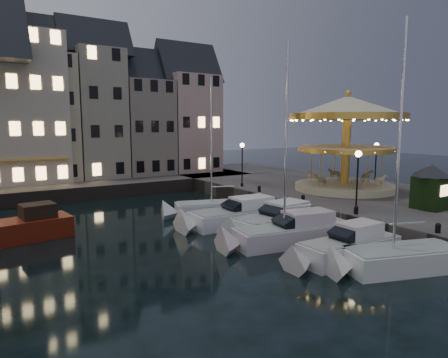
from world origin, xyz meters
TOP-DOWN VIEW (x-y plane):
  - ground at (0.00, 0.00)m, footprint 160.00×160.00m
  - quay_east at (14.00, 6.00)m, footprint 16.00×56.00m
  - quay_north at (-8.00, 28.00)m, footprint 44.00×12.00m
  - quaywall_e at (6.00, 6.00)m, footprint 0.15×44.00m
  - quaywall_n at (-6.00, 22.00)m, footprint 48.00×0.15m
  - streetlamp_b at (7.20, 1.00)m, footprint 0.44×0.44m
  - streetlamp_c at (7.20, 14.50)m, footprint 0.44×0.44m
  - streetlamp_d at (18.50, 8.00)m, footprint 0.44×0.44m
  - bollard_a at (6.60, -5.00)m, footprint 0.30×0.30m
  - bollard_b at (6.60, 0.50)m, footprint 0.30×0.30m
  - bollard_c at (6.60, 5.50)m, footprint 0.30×0.30m
  - bollard_d at (6.60, 11.00)m, footprint 0.30×0.30m
  - townhouse_nc at (-8.00, 30.00)m, footprint 6.82×8.00m
  - townhouse_nd at (-2.25, 30.00)m, footprint 5.50×8.00m
  - townhouse_ne at (3.20, 30.00)m, footprint 6.16×8.00m
  - townhouse_nf at (9.25, 30.00)m, footprint 6.82×8.00m
  - motorboat_a at (2.50, -5.15)m, footprint 7.03×4.23m
  - motorboat_b at (1.62, -2.84)m, footprint 7.05×2.12m
  - motorboat_c at (1.19, 0.98)m, footprint 8.74×3.53m
  - motorboat_d at (2.27, 3.64)m, footprint 7.93×3.38m
  - motorboat_e at (1.17, 6.60)m, footprint 8.63×2.78m
  - motorboat_f at (1.18, 9.92)m, footprint 7.98×4.32m
  - red_fishing_boat at (-12.65, 10.58)m, footprint 7.00×3.22m
  - carousel at (13.84, 7.73)m, footprint 10.18×10.18m
  - ticket_kiosk at (12.31, -1.16)m, footprint 3.06×3.06m

SIDE VIEW (x-z plane):
  - ground at x=0.00m, z-range 0.00..0.00m
  - motorboat_f at x=1.18m, z-range -4.82..5.88m
  - motorboat_a at x=2.50m, z-range -5.32..6.39m
  - motorboat_b at x=1.62m, z-range -0.44..1.71m
  - motorboat_d at x=2.27m, z-range -0.43..1.72m
  - motorboat_e at x=1.17m, z-range -0.43..1.72m
  - quay_east at x=14.00m, z-range 0.00..1.30m
  - quay_north at x=-8.00m, z-range 0.00..1.30m
  - quaywall_e at x=6.00m, z-range 0.00..1.30m
  - quaywall_n at x=-6.00m, z-range 0.00..1.30m
  - motorboat_c at x=1.19m, z-range -5.10..6.45m
  - red_fishing_boat at x=-12.65m, z-range -2.18..3.55m
  - bollard_a at x=6.60m, z-range 1.32..1.89m
  - bollard_b at x=6.60m, z-range 1.32..1.89m
  - bollard_c at x=6.60m, z-range 1.32..1.89m
  - bollard_d at x=6.60m, z-range 1.32..1.89m
  - ticket_kiosk at x=12.31m, z-range 1.64..5.22m
  - streetlamp_b at x=7.20m, z-range 1.93..6.10m
  - streetlamp_c at x=7.20m, z-range 1.93..6.10m
  - streetlamp_d at x=18.50m, z-range 1.93..6.10m
  - carousel at x=13.84m, z-range 2.71..11.63m
  - townhouse_ne at x=3.20m, z-range 1.38..14.18m
  - townhouse_nf at x=9.25m, z-range 1.38..15.18m
  - townhouse_nc at x=-8.00m, z-range 1.38..16.18m
  - townhouse_nd at x=-2.25m, z-range 1.38..17.18m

